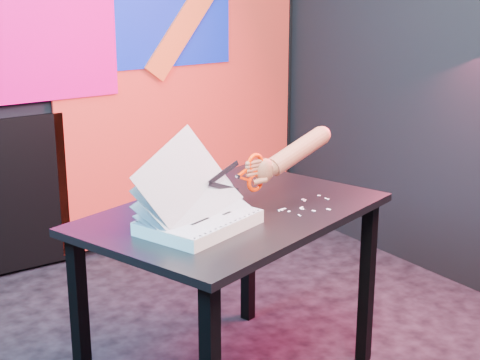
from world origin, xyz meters
TOP-DOWN VIEW (x-y plane):
  - room at (0.00, 0.00)m, footprint 3.01×3.01m
  - backdrop at (0.06, 1.46)m, footprint 2.88×0.05m
  - work_table at (-0.05, -0.13)m, footprint 1.30×1.05m
  - printout_stack at (-0.27, -0.23)m, footprint 0.48×0.39m
  - scissors at (0.00, -0.17)m, footprint 0.26×0.04m
  - hand_forearm at (0.22, -0.15)m, footprint 0.42×0.10m
  - paper_clippings at (0.20, -0.25)m, footprint 0.26×0.17m

SIDE VIEW (x-z plane):
  - work_table at x=-0.05m, z-range 0.28..1.03m
  - paper_clippings at x=0.20m, z-range 0.75..0.75m
  - printout_stack at x=-0.27m, z-range 0.60..0.96m
  - scissors at x=0.00m, z-range 0.82..0.97m
  - hand_forearm at x=0.22m, z-range 0.85..1.02m
  - backdrop at x=0.06m, z-range -0.08..2.00m
  - room at x=0.00m, z-range 0.00..2.71m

